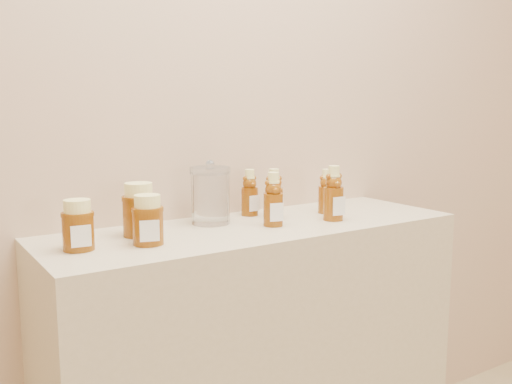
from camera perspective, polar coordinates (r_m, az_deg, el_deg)
wall_back at (r=1.74m, az=-3.65°, el=12.51°), size 3.50×0.02×2.70m
display_table at (r=1.75m, az=0.05°, el=-17.89°), size 1.20×0.40×0.90m
bear_bottle_back_left at (r=1.73m, az=-0.64°, el=0.26°), size 0.06×0.06×0.16m
bear_bottle_back_mid at (r=1.68m, az=1.81°, el=0.15°), size 0.07×0.07×0.17m
bear_bottle_back_right at (r=1.78m, az=7.06°, el=0.37°), size 0.07×0.07×0.16m
bear_bottle_front_left at (r=1.58m, az=1.73°, el=-0.37°), size 0.07×0.07×0.17m
bear_bottle_front_right at (r=1.67m, az=7.76°, el=0.24°), size 0.07×0.07×0.18m
honey_jar_left at (r=1.38m, az=-17.38°, el=-3.17°), size 0.08×0.08×0.12m
honey_jar_back at (r=1.49m, az=-11.62°, el=-1.73°), size 0.11×0.11×0.14m
honey_jar_front at (r=1.40m, az=-10.76°, el=-2.74°), size 0.10×0.10×0.12m
glass_canister at (r=1.61m, az=-4.58°, el=-0.10°), size 0.14×0.14×0.18m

